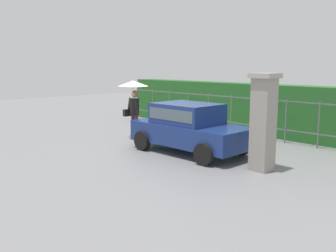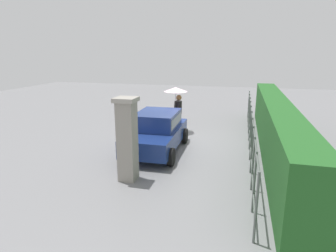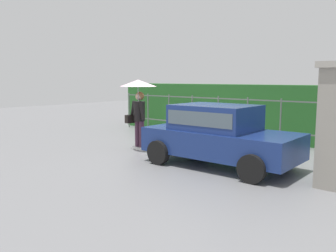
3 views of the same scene
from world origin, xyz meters
TOP-DOWN VIEW (x-y plane):
  - ground_plane at (0.00, 0.00)m, footprint 40.00×40.00m
  - car at (1.47, -0.69)m, footprint 3.77×1.92m
  - pedestrian at (-1.36, -0.59)m, footprint 1.07×1.07m
  - gate_pillar at (4.08, -0.77)m, footprint 0.60×0.60m
  - fence_section at (0.44, 2.69)m, footprint 11.48×0.05m
  - hedge_row at (0.44, 3.55)m, footprint 12.43×0.90m

SIDE VIEW (x-z plane):
  - ground_plane at x=0.00m, z-range 0.00..0.00m
  - car at x=1.47m, z-range 0.06..1.54m
  - fence_section at x=0.44m, z-range 0.07..1.57m
  - hedge_row at x=0.44m, z-range 0.00..1.90m
  - gate_pillar at x=4.08m, z-range 0.03..2.45m
  - pedestrian at x=-1.36m, z-range 0.54..2.61m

